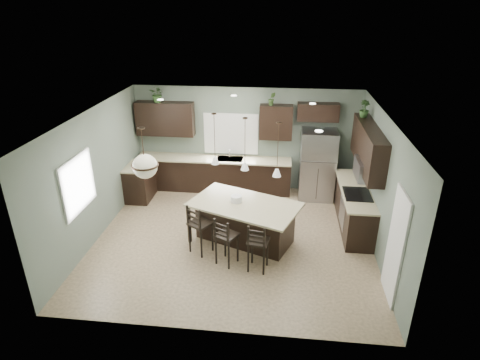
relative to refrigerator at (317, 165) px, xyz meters
name	(u,v)px	position (x,y,z in m)	size (l,w,h in m)	color
ground	(234,238)	(-1.92, -2.28, -0.93)	(6.00, 6.00, 0.00)	#9E8466
pantry_door	(395,247)	(1.06, -3.83, 0.09)	(0.04, 0.82, 2.04)	white
window_back	(231,134)	(-2.32, 0.46, 0.62)	(1.35, 0.02, 1.00)	white
window_left	(77,184)	(-4.90, -3.08, 0.62)	(0.02, 1.10, 1.00)	white
left_return_cabs	(140,183)	(-4.62, -0.58, -0.48)	(0.60, 0.90, 0.90)	black
left_return_countertop	(139,166)	(-4.60, -0.58, -0.01)	(0.66, 0.96, 0.04)	#B9B28B
back_lower_cabs	(214,174)	(-2.77, 0.17, -0.48)	(4.20, 0.60, 0.90)	black
back_countertop	(213,159)	(-2.77, 0.15, -0.01)	(4.20, 0.66, 0.04)	#B9B28B
sink_inset	(230,159)	(-2.32, 0.15, 0.01)	(0.70, 0.45, 0.01)	gray
faucet	(230,154)	(-2.32, 0.12, 0.16)	(0.02, 0.02, 0.28)	silver
back_upper_left	(165,119)	(-4.07, 0.30, 1.02)	(1.55, 0.34, 0.90)	black
back_upper_right	(276,122)	(-1.12, 0.30, 1.02)	(0.85, 0.34, 0.90)	black
fridge_header	(318,112)	(-0.07, 0.30, 1.32)	(1.05, 0.34, 0.45)	black
right_lower_cabs	(354,208)	(0.78, -1.40, -0.48)	(0.60, 2.35, 0.90)	black
right_countertop	(355,190)	(0.76, -1.40, -0.01)	(0.66, 2.35, 0.04)	#B9B28B
cooktop	(357,194)	(0.76, -1.68, 0.02)	(0.58, 0.75, 0.02)	black
wall_oven_front	(342,213)	(0.48, -1.68, -0.48)	(0.01, 0.72, 0.60)	gray
right_upper_cabs	(368,147)	(0.91, -1.40, 1.02)	(0.34, 2.35, 0.90)	black
microwave	(366,169)	(0.86, -1.68, 0.62)	(0.40, 0.75, 0.40)	gray
refrigerator	(317,165)	(0.00, 0.00, 0.00)	(0.90, 0.74, 1.85)	#9D9CA5
kitchen_island	(245,223)	(-1.67, -2.36, -0.46)	(2.24, 1.28, 0.92)	black
serving_dish	(236,199)	(-1.85, -2.29, 0.07)	(0.24, 0.24, 0.14)	white
bar_stool_left	(201,228)	(-2.53, -2.85, -0.37)	(0.41, 0.41, 1.12)	black
bar_stool_center	(227,240)	(-1.94, -3.19, -0.40)	(0.39, 0.39, 1.05)	black
bar_stool_right	(258,246)	(-1.31, -3.32, -0.40)	(0.39, 0.39, 1.05)	black
pendant_left	(215,139)	(-2.32, -2.11, 1.32)	(0.17, 0.17, 1.10)	white
pendant_center	(245,144)	(-1.67, -2.36, 1.32)	(0.17, 0.17, 1.10)	white
pendant_right	(278,150)	(-1.02, -2.62, 1.32)	(0.17, 0.17, 1.10)	white
chandelier	(144,153)	(-3.43, -3.22, 1.39)	(0.50, 0.50, 0.98)	beige
plant_back_left	(158,94)	(-4.21, 0.27, 1.69)	(0.38, 0.33, 0.42)	#335826
plant_back_right	(272,99)	(-1.25, 0.27, 1.64)	(0.19, 0.15, 0.34)	#375726
plant_right_wall	(364,109)	(0.88, -0.63, 1.67)	(0.22, 0.22, 0.39)	#29481F
room_shell	(233,168)	(-1.92, -2.28, 0.77)	(6.00, 6.00, 6.00)	slate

